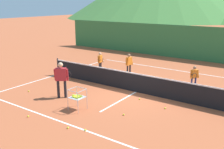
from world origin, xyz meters
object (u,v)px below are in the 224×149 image
object	(u,v)px
tennis_ball_6	(140,99)
tennis_ball_0	(124,115)
student_0	(100,60)
tennis_ball_3	(85,130)
tennis_ball_4	(28,116)
tennis_ball_1	(29,91)
tennis_net	(136,82)
tennis_ball_7	(165,108)
instructor	(61,77)
student_1	(129,62)
student_2	(194,75)
ball_cart	(77,97)
tennis_ball_2	(68,128)

from	to	relation	value
tennis_ball_6	tennis_ball_0	bearing A→B (deg)	-80.32
student_0	tennis_ball_3	world-z (taller)	student_0
tennis_ball_4	tennis_ball_1	bearing A→B (deg)	141.90
tennis_net	tennis_ball_1	world-z (taller)	tennis_net
tennis_ball_7	tennis_net	bearing A→B (deg)	151.07
tennis_net	instructor	world-z (taller)	instructor
tennis_ball_0	student_1	bearing A→B (deg)	119.38
student_2	tennis_ball_6	bearing A→B (deg)	-117.12
ball_cart	tennis_ball_6	world-z (taller)	ball_cart
ball_cart	tennis_ball_0	bearing A→B (deg)	18.09
student_0	student_2	bearing A→B (deg)	-0.09
tennis_ball_1	tennis_ball_6	world-z (taller)	same
tennis_ball_0	tennis_ball_2	size ratio (longest dim) A/B	1.00
tennis_ball_6	tennis_ball_7	distance (m)	1.44
student_2	tennis_ball_3	size ratio (longest dim) A/B	17.70
tennis_ball_7	student_2	bearing A→B (deg)	88.04
student_1	instructor	bearing A→B (deg)	-96.66
student_1	tennis_ball_4	world-z (taller)	student_1
student_0	ball_cart	world-z (taller)	student_0
tennis_ball_4	instructor	bearing A→B (deg)	101.52
ball_cart	tennis_ball_1	bearing A→B (deg)	175.94
tennis_ball_3	tennis_ball_6	size ratio (longest dim) A/B	1.00
tennis_net	tennis_ball_3	xyz separation A→B (m)	(0.55, -4.54, -0.47)
instructor	student_2	xyz separation A→B (m)	(4.66, 4.80, -0.30)
ball_cart	tennis_ball_2	bearing A→B (deg)	-59.35
instructor	ball_cart	distance (m)	1.75
student_2	tennis_ball_1	size ratio (longest dim) A/B	17.70
ball_cart	tennis_ball_2	size ratio (longest dim) A/B	13.22
ball_cart	tennis_ball_0	xyz separation A→B (m)	(1.90, 0.62, -0.55)
instructor	tennis_ball_2	world-z (taller)	instructor
instructor	tennis_ball_6	bearing A→B (deg)	30.28
tennis_ball_2	tennis_ball_7	xyz separation A→B (m)	(2.12, 3.62, 0.00)
student_1	tennis_ball_1	world-z (taller)	student_1
tennis_ball_6	student_0	bearing A→B (deg)	146.81
tennis_ball_4	tennis_ball_7	distance (m)	5.59
ball_cart	tennis_ball_6	size ratio (longest dim) A/B	13.22
student_0	tennis_ball_6	xyz separation A→B (m)	(4.55, -2.98, -0.71)
student_0	student_2	world-z (taller)	student_0
tennis_ball_4	tennis_ball_7	world-z (taller)	same
student_1	tennis_ball_0	distance (m)	5.90
tennis_ball_0	tennis_ball_3	xyz separation A→B (m)	(-0.42, -1.85, 0.00)
tennis_ball_0	tennis_ball_7	xyz separation A→B (m)	(1.09, 1.55, 0.00)
tennis_ball_1	student_0	bearing A→B (deg)	84.02
tennis_ball_0	instructor	bearing A→B (deg)	179.39
student_1	tennis_ball_4	size ratio (longest dim) A/B	19.83
tennis_ball_0	tennis_ball_4	xyz separation A→B (m)	(-2.99, -2.28, 0.00)
student_0	instructor	bearing A→B (deg)	-73.60
student_0	tennis_ball_4	world-z (taller)	student_0
tennis_ball_1	tennis_ball_3	distance (m)	5.21
student_1	tennis_ball_6	world-z (taller)	student_1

